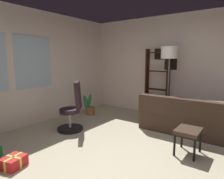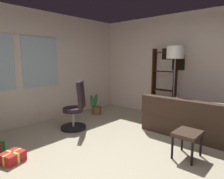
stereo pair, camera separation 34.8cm
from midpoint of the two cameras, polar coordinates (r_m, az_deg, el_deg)
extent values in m
cube|color=#B6AB8F|center=(3.29, 8.25, -20.51)|extent=(5.32, 5.62, 0.10)
cube|color=silver|center=(5.04, -19.70, 5.97)|extent=(5.32, 0.10, 2.70)
cube|color=silver|center=(5.05, -18.12, 7.58)|extent=(0.90, 0.03, 1.20)
cube|color=silver|center=(5.35, 24.97, 5.80)|extent=(0.10, 5.62, 2.70)
cube|color=black|center=(5.57, 17.34, 9.77)|extent=(0.02, 0.27, 0.29)
cube|color=black|center=(5.44, 20.41, 7.33)|extent=(0.02, 0.33, 0.39)
cube|color=#39281F|center=(4.52, 25.00, -9.50)|extent=(0.85, 2.04, 0.40)
cube|color=#39281F|center=(4.10, 23.99, -5.60)|extent=(0.21, 2.04, 0.38)
cube|color=#39281F|center=(4.77, 14.27, -4.23)|extent=(0.84, 0.15, 0.20)
cube|color=#AB2A23|center=(4.27, 22.22, -5.22)|extent=(0.26, 0.43, 0.42)
cube|color=beige|center=(4.12, 30.44, -6.30)|extent=(0.27, 0.43, 0.42)
cube|color=maroon|center=(4.25, 22.73, -5.29)|extent=(0.24, 0.42, 0.41)
cube|color=#39281F|center=(3.45, 23.80, -11.63)|extent=(0.45, 0.37, 0.06)
cylinder|color=black|center=(3.32, 25.09, -16.52)|extent=(0.04, 0.04, 0.37)
cylinder|color=black|center=(3.67, 26.91, -14.21)|extent=(0.04, 0.04, 0.37)
cylinder|color=black|center=(3.41, 19.96, -15.53)|extent=(0.04, 0.04, 0.37)
cylinder|color=black|center=(3.74, 22.25, -13.40)|extent=(0.04, 0.04, 0.37)
cube|color=red|center=(3.44, -24.12, -17.46)|extent=(0.36, 0.33, 0.16)
cube|color=#EAD84C|center=(3.44, -24.12, -17.46)|extent=(0.31, 0.12, 0.16)
cube|color=#EAD84C|center=(3.44, -24.12, -17.46)|extent=(0.11, 0.27, 0.16)
cylinder|color=black|center=(4.57, -8.90, -10.78)|extent=(0.56, 0.56, 0.06)
cylinder|color=#B2B2B7|center=(4.50, -8.97, -8.14)|extent=(0.05, 0.05, 0.38)
cylinder|color=black|center=(4.45, -9.03, -5.80)|extent=(0.44, 0.44, 0.09)
cube|color=black|center=(4.34, -6.68, -1.51)|extent=(0.38, 0.34, 0.59)
cube|color=black|center=(5.27, 19.52, 1.31)|extent=(0.18, 0.04, 1.82)
cube|color=black|center=(5.52, 13.76, 1.89)|extent=(0.18, 0.04, 1.82)
cube|color=black|center=(5.51, 16.27, -5.22)|extent=(0.18, 0.56, 0.02)
cube|color=black|center=(5.42, 16.49, -0.18)|extent=(0.18, 0.56, 0.02)
cube|color=black|center=(5.36, 16.72, 5.00)|extent=(0.18, 0.56, 0.02)
cube|color=black|center=(5.35, 16.96, 10.24)|extent=(0.18, 0.56, 0.02)
cube|color=maroon|center=(5.43, 18.48, -4.45)|extent=(0.13, 0.05, 0.18)
cube|color=#13478E|center=(5.43, 17.89, -4.42)|extent=(0.17, 0.04, 0.18)
cube|color=beige|center=(5.47, 17.24, -4.13)|extent=(0.14, 0.08, 0.21)
cube|color=#316A3A|center=(5.49, 16.50, -4.02)|extent=(0.15, 0.04, 0.21)
cube|color=#723679|center=(5.52, 15.97, -4.29)|extent=(0.16, 0.04, 0.14)
cube|color=#BB7B2B|center=(5.56, 15.37, -4.11)|extent=(0.14, 0.07, 0.16)
cube|color=#404F58|center=(5.58, 14.52, -4.07)|extent=(0.16, 0.08, 0.14)
cylinder|color=slate|center=(5.07, 18.91, -9.35)|extent=(0.28, 0.28, 0.03)
cylinder|color=slate|center=(4.89, 19.37, -0.62)|extent=(0.03, 0.03, 1.53)
cylinder|color=white|center=(4.83, 19.94, 10.04)|extent=(0.40, 0.40, 0.28)
cylinder|color=brown|center=(5.66, -2.71, -6.03)|extent=(0.27, 0.27, 0.21)
ellipsoid|color=#2A6F3C|center=(5.54, -2.98, -3.16)|extent=(0.16, 0.20, 0.41)
ellipsoid|color=#2A6F3C|center=(5.73, -4.06, -3.14)|extent=(0.16, 0.12, 0.34)
ellipsoid|color=#2A6F3C|center=(5.48, -3.91, -3.72)|extent=(0.11, 0.10, 0.32)
camera|label=1|loc=(0.17, -87.28, 0.43)|focal=31.64mm
camera|label=2|loc=(0.17, 92.72, -0.43)|focal=31.64mm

